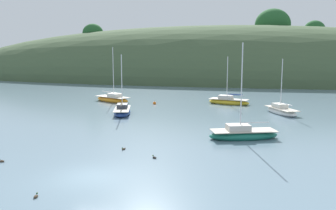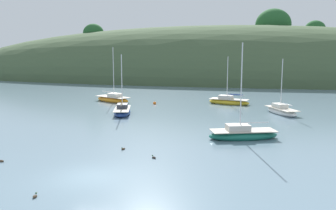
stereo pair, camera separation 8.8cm
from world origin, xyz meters
name	(u,v)px [view 1 (the left image)]	position (x,y,z in m)	size (l,w,h in m)	color
ground_plane	(88,177)	(0.00, 0.00, 0.00)	(400.00, 400.00, 0.00)	slate
far_shoreline_hill	(214,80)	(0.03, 70.25, 0.07)	(150.00, 36.00, 30.67)	#425638
sailboat_red_portside	(122,111)	(-5.31, 19.80, 0.35)	(3.29, 5.68, 6.93)	navy
sailboat_navy_dinghy	(228,101)	(5.97, 30.55, 0.36)	(5.92, 3.25, 6.60)	gold
sailboat_orange_cutter	(243,134)	(8.35, 11.20, 0.36)	(6.04, 3.76, 7.97)	#196B56
sailboat_blue_center	(113,99)	(-10.22, 29.14, 0.37)	(6.21, 4.38, 7.88)	orange
sailboat_teal_outer	(281,111)	(12.36, 24.20, 0.33)	(4.05, 5.57, 6.44)	white
mooring_buoy_outer	(154,103)	(-3.76, 28.05, 0.12)	(0.44, 0.44, 0.54)	orange
duck_lone_left	(154,157)	(2.72, 4.30, 0.05)	(0.39, 0.35, 0.24)	#2D2823
duck_straggler	(124,149)	(-0.01, 5.82, 0.05)	(0.28, 0.42, 0.24)	#473828
duck_lone_right	(36,196)	(-1.22, -3.23, 0.05)	(0.24, 0.43, 0.24)	#473828
duck_trailing	(2,161)	(-6.68, 1.29, 0.05)	(0.42, 0.18, 0.24)	#473828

